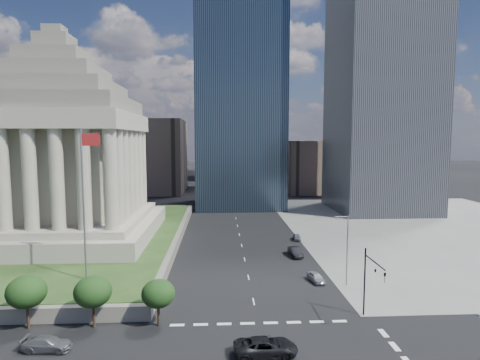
{
  "coord_description": "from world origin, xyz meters",
  "views": [
    {
      "loc": [
        -4.26,
        -28.67,
        20.38
      ],
      "look_at": [
        -1.68,
        21.01,
        15.38
      ],
      "focal_mm": 30.0,
      "sensor_mm": 36.0,
      "label": 1
    }
  ],
  "objects": [
    {
      "name": "building_filler_nw",
      "position": [
        -30.0,
        130.0,
        14.0
      ],
      "size": [
        24.0,
        30.0,
        28.0
      ],
      "primitive_type": "cube",
      "color": "brown",
      "rests_on": "ground"
    },
    {
      "name": "parked_sedan_near",
      "position": [
        9.59,
        26.63,
        0.67
      ],
      "size": [
        4.13,
        2.21,
        1.33
      ],
      "primitive_type": "imported",
      "rotation": [
        0.0,
        0.0,
        0.17
      ],
      "color": "gray",
      "rests_on": "ground"
    },
    {
      "name": "sidewalk_ne",
      "position": [
        46.0,
        60.0,
        0.01
      ],
      "size": [
        68.0,
        90.0,
        0.03
      ],
      "primitive_type": "cube",
      "color": "slate",
      "rests_on": "ground"
    },
    {
      "name": "war_memorial",
      "position": [
        -34.0,
        48.0,
        21.4
      ],
      "size": [
        34.0,
        34.0,
        39.0
      ],
      "primitive_type": null,
      "color": "gray",
      "rests_on": "plaza_lawn"
    },
    {
      "name": "ground",
      "position": [
        0.0,
        100.0,
        0.0
      ],
      "size": [
        500.0,
        500.0,
        0.0
      ],
      "primitive_type": "plane",
      "color": "black",
      "rests_on": "ground"
    },
    {
      "name": "parked_sedan_far",
      "position": [
        11.5,
        50.68,
        0.62
      ],
      "size": [
        1.88,
        3.76,
        1.23
      ],
      "primitive_type": "imported",
      "rotation": [
        0.0,
        0.0,
        -0.12
      ],
      "color": "slate",
      "rests_on": "ground"
    },
    {
      "name": "pickup_truck",
      "position": [
        0.05,
        7.29,
        0.85
      ],
      "size": [
        6.25,
        3.17,
        1.69
      ],
      "primitive_type": "imported",
      "rotation": [
        0.0,
        0.0,
        1.63
      ],
      "color": "black",
      "rests_on": "ground"
    },
    {
      "name": "plaza_terrace",
      "position": [
        -45.0,
        50.0,
        0.9
      ],
      "size": [
        66.0,
        70.0,
        1.8
      ],
      "primitive_type": "cube",
      "color": "#5F5951",
      "rests_on": "ground"
    },
    {
      "name": "plaza_lawn",
      "position": [
        -45.0,
        50.0,
        1.85
      ],
      "size": [
        64.0,
        68.0,
        0.1
      ],
      "primitive_type": "cube",
      "color": "#213E19",
      "rests_on": "plaza_terrace"
    },
    {
      "name": "midrise_glass",
      "position": [
        2.0,
        95.0,
        30.0
      ],
      "size": [
        26.0,
        26.0,
        60.0
      ],
      "primitive_type": "cube",
      "color": "black",
      "rests_on": "ground"
    },
    {
      "name": "traffic_signal_ne",
      "position": [
        12.5,
        13.7,
        5.25
      ],
      "size": [
        0.3,
        5.74,
        8.0
      ],
      "color": "black",
      "rests_on": "ground"
    },
    {
      "name": "suv_grey",
      "position": [
        -21.01,
        9.28,
        0.68
      ],
      "size": [
        2.18,
        4.82,
        1.37
      ],
      "primitive_type": "imported",
      "rotation": [
        0.0,
        0.0,
        1.52
      ],
      "color": "#505357",
      "rests_on": "ground"
    },
    {
      "name": "building_filler_ne",
      "position": [
        32.0,
        130.0,
        10.0
      ],
      "size": [
        20.0,
        30.0,
        20.0
      ],
      "primitive_type": "cube",
      "color": "brown",
      "rests_on": "ground"
    },
    {
      "name": "highrise_ne",
      "position": [
        42.0,
        85.0,
        50.0
      ],
      "size": [
        26.0,
        28.0,
        100.0
      ],
      "primitive_type": "cube",
      "color": "black",
      "rests_on": "ground"
    },
    {
      "name": "street_lamp_north",
      "position": [
        13.33,
        25.0,
        5.66
      ],
      "size": [
        2.13,
        0.22,
        10.0
      ],
      "color": "slate",
      "rests_on": "ground"
    },
    {
      "name": "parked_sedan_mid",
      "position": [
        9.0,
        39.39,
        0.78
      ],
      "size": [
        4.85,
        2.05,
        1.56
      ],
      "primitive_type": "imported",
      "rotation": [
        0.0,
        0.0,
        0.09
      ],
      "color": "black",
      "rests_on": "ground"
    },
    {
      "name": "flagpole",
      "position": [
        -21.83,
        24.0,
        13.11
      ],
      "size": [
        2.52,
        0.24,
        20.0
      ],
      "color": "slate",
      "rests_on": "plaza_lawn"
    }
  ]
}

